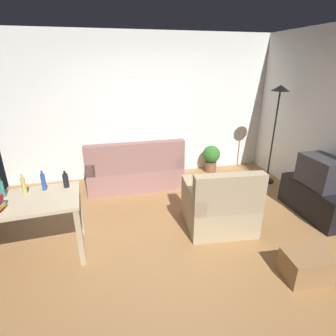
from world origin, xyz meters
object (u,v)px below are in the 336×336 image
object	(u,v)px
torchiere_lamp	(278,108)
bottle_blue	(43,182)
bottle_squat	(24,185)
bottle_dark	(66,180)
couch	(135,171)
tv_stand	(315,200)
desk	(24,209)
potted_plant	(211,157)
tv	(322,172)
armchair	(220,206)
storage_box	(306,266)
bottle_tall	(2,189)

from	to	relation	value
torchiere_lamp	bottle_blue	world-z (taller)	torchiere_lamp
bottle_squat	bottle_dark	distance (m)	0.45
couch	tv_stand	distance (m)	3.00
desk	bottle_dark	xyz separation A→B (m)	(0.44, 0.24, 0.20)
potted_plant	tv	bearing A→B (deg)	-65.61
torchiere_lamp	potted_plant	xyz separation A→B (m)	(-0.88, 0.73, -1.08)
potted_plant	torchiere_lamp	bearing A→B (deg)	-39.61
couch	desk	size ratio (longest dim) A/B	1.37
bottle_squat	tv_stand	bearing A→B (deg)	-1.99
armchair	bottle_blue	world-z (taller)	bottle_blue
armchair	bottle_dark	world-z (taller)	bottle_dark
armchair	storage_box	size ratio (longest dim) A/B	2.04
armchair	bottle_dark	size ratio (longest dim) A/B	4.64
tv	bottle_blue	world-z (taller)	bottle_blue
armchair	couch	bearing A→B (deg)	-53.02
storage_box	bottle_tall	xyz separation A→B (m)	(-3.15, 1.21, 0.71)
tv	torchiere_lamp	size ratio (longest dim) A/B	0.33
torchiere_lamp	bottle_squat	size ratio (longest dim) A/B	7.36
bottle_tall	bottle_blue	bearing A→B (deg)	10.32
bottle_squat	bottle_dark	size ratio (longest dim) A/B	1.17
tv_stand	tv	bearing A→B (deg)	-90.00
potted_plant	armchair	bearing A→B (deg)	-108.95
bottle_dark	couch	bearing A→B (deg)	55.30
potted_plant	storage_box	size ratio (longest dim) A/B	1.19
tv	desk	size ratio (longest dim) A/B	0.48
tv	storage_box	size ratio (longest dim) A/B	1.25
couch	desk	world-z (taller)	couch
tv_stand	storage_box	bearing A→B (deg)	136.69
desk	armchair	bearing A→B (deg)	-2.27
storage_box	bottle_dark	distance (m)	2.89
tv_stand	storage_box	world-z (taller)	tv_stand
tv_stand	armchair	distance (m)	1.54
tv_stand	desk	size ratio (longest dim) A/B	0.89
tv	bottle_tall	xyz separation A→B (m)	(-4.17, 0.12, 0.16)
couch	tv	size ratio (longest dim) A/B	2.83
couch	bottle_blue	size ratio (longest dim) A/B	7.03
tv	bottle_blue	xyz separation A→B (m)	(-3.75, 0.20, 0.17)
tv_stand	bottle_tall	distance (m)	4.22
bottle_blue	storage_box	bearing A→B (deg)	-25.20
potted_plant	bottle_blue	world-z (taller)	bottle_blue
tv_stand	bottle_blue	bearing A→B (deg)	86.98
torchiere_lamp	storage_box	bearing A→B (deg)	-113.92
desk	bottle_dark	world-z (taller)	bottle_dark
tv_stand	desk	bearing A→B (deg)	90.36
tv	storage_box	bearing A→B (deg)	136.59
couch	desk	xyz separation A→B (m)	(-1.43, -1.66, 0.34)
armchair	bottle_squat	bearing A→B (deg)	3.06
couch	armchair	distance (m)	1.88
torchiere_lamp	potted_plant	bearing A→B (deg)	140.39
bottle_blue	desk	bearing A→B (deg)	-131.52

